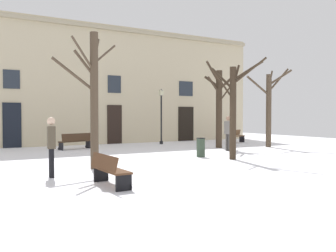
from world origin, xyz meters
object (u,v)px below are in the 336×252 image
(bench_near_lamp, at_px, (236,136))
(person_crossing_plaza, at_px, (51,144))
(tree_left_of_center, at_px, (93,96))
(tree_center, at_px, (233,107))
(litter_bin, at_px, (201,147))
(bench_near_center_tree, at_px, (76,141))
(tree_foreground, at_px, (219,105))
(person_by_shop_door, at_px, (228,131))
(bench_far_corner, at_px, (109,170))
(streetlamp, at_px, (161,110))
(tree_right_of_center, at_px, (269,106))

(bench_near_lamp, xyz_separation_m, person_crossing_plaza, (-13.92, -8.05, 0.55))
(tree_left_of_center, bearing_deg, tree_center, -2.53)
(litter_bin, height_order, bench_near_center_tree, bench_near_center_tree)
(tree_foreground, height_order, person_by_shop_door, tree_foreground)
(bench_far_corner, bearing_deg, person_by_shop_door, -57.84)
(streetlamp, height_order, bench_far_corner, streetlamp)
(bench_near_center_tree, bearing_deg, tree_right_of_center, 140.61)
(tree_right_of_center, height_order, tree_left_of_center, tree_left_of_center)
(tree_foreground, distance_m, person_by_shop_door, 2.33)
(tree_right_of_center, bearing_deg, bench_near_center_tree, 158.08)
(litter_bin, bearing_deg, bench_far_corner, -143.55)
(tree_center, distance_m, bench_near_lamp, 9.71)
(tree_left_of_center, relative_size, bench_near_lamp, 2.90)
(tree_foreground, bearing_deg, litter_bin, -136.84)
(bench_near_lamp, height_order, person_crossing_plaza, person_crossing_plaza)
(litter_bin, relative_size, bench_near_lamp, 0.53)
(streetlamp, distance_m, bench_near_center_tree, 6.16)
(tree_foreground, relative_size, bench_far_corner, 2.90)
(litter_bin, bearing_deg, tree_left_of_center, -168.05)
(tree_right_of_center, distance_m, tree_left_of_center, 12.25)
(tree_foreground, bearing_deg, tree_center, -121.04)
(litter_bin, bearing_deg, person_by_shop_door, 29.53)
(tree_foreground, xyz_separation_m, tree_left_of_center, (-8.84, -4.44, 0.06))
(tree_foreground, xyz_separation_m, person_by_shop_door, (-0.68, -1.70, -1.44))
(person_crossing_plaza, bearing_deg, bench_near_center_tree, -13.10)
(tree_left_of_center, xyz_separation_m, person_by_shop_door, (8.16, 2.74, -1.50))
(litter_bin, bearing_deg, tree_center, -63.11)
(bench_near_center_tree, bearing_deg, person_crossing_plaza, 53.13)
(tree_right_of_center, height_order, bench_far_corner, tree_right_of_center)
(streetlamp, relative_size, bench_near_center_tree, 1.88)
(person_crossing_plaza, relative_size, person_by_shop_door, 0.98)
(tree_right_of_center, bearing_deg, person_by_shop_door, -169.15)
(person_crossing_plaza, bearing_deg, bench_far_corner, -147.71)
(tree_foreground, xyz_separation_m, streetlamp, (-1.59, 4.03, -0.27))
(bench_far_corner, relative_size, person_by_shop_door, 0.92)
(tree_right_of_center, xyz_separation_m, tree_foreground, (-2.92, 1.01, 0.05))
(bench_near_center_tree, bearing_deg, streetlamp, 170.99)
(litter_bin, bearing_deg, tree_foreground, 43.16)
(bench_near_lamp, height_order, bench_far_corner, bench_near_lamp)
(bench_far_corner, relative_size, bench_near_center_tree, 0.89)
(litter_bin, distance_m, person_by_shop_door, 3.33)
(tree_foreground, relative_size, tree_left_of_center, 1.04)
(streetlamp, height_order, litter_bin, streetlamp)
(tree_left_of_center, relative_size, person_crossing_plaza, 2.63)
(tree_right_of_center, xyz_separation_m, streetlamp, (-4.51, 5.03, -0.22))
(tree_center, bearing_deg, bench_near_center_tree, 120.33)
(tree_foreground, relative_size, person_crossing_plaza, 2.72)
(tree_center, relative_size, tree_right_of_center, 0.91)
(bench_near_lamp, xyz_separation_m, bench_far_corner, (-12.87, -10.19, -0.03))
(bench_far_corner, bearing_deg, streetlamp, -36.02)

